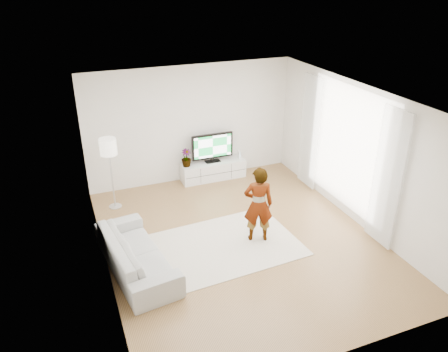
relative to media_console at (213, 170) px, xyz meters
name	(u,v)px	position (x,y,z in m)	size (l,w,h in m)	color
floor	(241,241)	(-0.46, -2.76, -0.22)	(6.00, 6.00, 0.00)	#A37749
ceiling	(243,99)	(-0.46, -2.76, 2.58)	(6.00, 6.00, 0.00)	white
wall_left	(99,200)	(-2.96, -2.76, 1.18)	(0.02, 6.00, 2.80)	silver
wall_right	(357,155)	(2.04, -2.76, 1.18)	(0.02, 6.00, 2.80)	silver
wall_back	(191,124)	(-0.46, 0.24, 1.18)	(5.00, 0.02, 2.80)	silver
wall_front	(341,274)	(-0.46, -5.76, 1.18)	(5.00, 0.02, 2.80)	silver
window	(348,148)	(2.02, -2.46, 1.23)	(0.01, 2.60, 2.50)	white
curtain_near	(387,179)	(1.94, -3.76, 1.13)	(0.04, 0.70, 2.60)	white
curtain_far	(310,132)	(1.94, -1.16, 1.13)	(0.04, 0.70, 2.60)	white
media_console	(213,170)	(0.00, 0.00, 0.00)	(1.59, 0.45, 0.45)	white
television	(212,147)	(0.00, 0.03, 0.61)	(1.03, 0.20, 0.72)	black
game_console	(239,154)	(0.70, 0.00, 0.32)	(0.07, 0.15, 0.20)	white
potted_plant	(186,158)	(-0.68, 0.00, 0.44)	(0.24, 0.24, 0.43)	#3F7238
rug	(226,245)	(-0.78, -2.81, -0.22)	(2.67, 1.92, 0.01)	beige
player	(258,204)	(-0.14, -2.83, 0.54)	(0.55, 0.36, 1.51)	#334772
sofa	(136,253)	(-2.48, -2.90, 0.10)	(2.21, 0.86, 0.65)	#B5B4B0
floor_lamp	(108,150)	(-2.50, -0.54, 1.12)	(0.35, 0.35, 1.59)	silver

